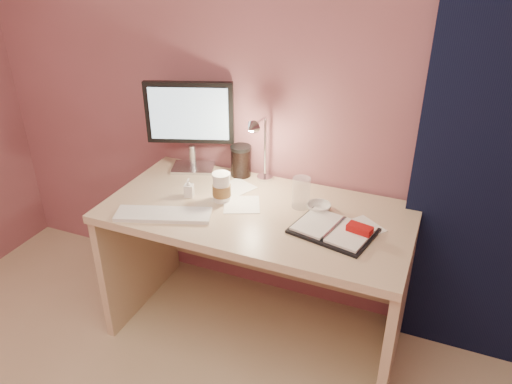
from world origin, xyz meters
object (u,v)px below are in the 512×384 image
at_px(coffee_cup, 222,188).
at_px(dark_jar, 241,162).
at_px(lotion_bottle, 189,188).
at_px(desk, 263,243).
at_px(keyboard, 163,214).
at_px(bowl, 319,207).
at_px(clear_cup, 301,193).
at_px(monitor, 190,118).
at_px(planner, 336,230).
at_px(desk_lamp, 260,145).

relative_size(coffee_cup, dark_jar, 0.96).
bearing_deg(lotion_bottle, desk, 13.07).
height_order(keyboard, bowl, bowl).
xyz_separation_m(clear_cup, lotion_bottle, (-0.52, -0.11, -0.03)).
height_order(monitor, clear_cup, monitor).
bearing_deg(planner, lotion_bottle, -170.80).
bearing_deg(dark_jar, monitor, -173.66).
bearing_deg(monitor, desk_lamp, -26.57).
bearing_deg(desk, keyboard, -141.76).
distance_m(lotion_bottle, desk_lamp, 0.39).
height_order(coffee_cup, dark_jar, dark_jar).
relative_size(desk, desk_lamp, 3.96).
distance_m(coffee_cup, desk_lamp, 0.28).
bearing_deg(coffee_cup, desk_lamp, 60.92).
xyz_separation_m(keyboard, coffee_cup, (0.18, 0.23, 0.06)).
relative_size(monitor, bowl, 4.32).
bearing_deg(clear_cup, lotion_bottle, -167.95).
height_order(planner, lotion_bottle, lotion_bottle).
distance_m(monitor, bowl, 0.81).
distance_m(desk, lotion_bottle, 0.45).
height_order(monitor, keyboard, monitor).
relative_size(coffee_cup, bowl, 1.28).
xyz_separation_m(coffee_cup, dark_jar, (-0.03, 0.28, 0.01)).
relative_size(keyboard, clear_cup, 2.92).
xyz_separation_m(planner, bowl, (-0.12, 0.15, 0.00)).
bearing_deg(bowl, desk, -174.48).
xyz_separation_m(bowl, lotion_bottle, (-0.61, -0.11, 0.03)).
bearing_deg(monitor, planner, -39.83).
bearing_deg(desk_lamp, planner, -25.19).
height_order(clear_cup, lotion_bottle, clear_cup).
height_order(desk, dark_jar, dark_jar).
xyz_separation_m(coffee_cup, clear_cup, (0.36, 0.09, 0.01)).
bearing_deg(clear_cup, coffee_cup, -166.64).
xyz_separation_m(desk, bowl, (0.26, 0.03, 0.24)).
distance_m(planner, lotion_bottle, 0.73).
xyz_separation_m(bowl, dark_jar, (-0.47, 0.20, 0.06)).
distance_m(planner, clear_cup, 0.26).
height_order(bowl, lotion_bottle, lotion_bottle).
xyz_separation_m(monitor, bowl, (0.74, -0.17, -0.27)).
bearing_deg(dark_jar, lotion_bottle, -113.85).
bearing_deg(planner, coffee_cup, -174.28).
distance_m(monitor, clear_cup, 0.71).
bearing_deg(monitor, bowl, -32.48).
distance_m(monitor, lotion_bottle, 0.39).
bearing_deg(lotion_bottle, coffee_cup, 9.06).
bearing_deg(planner, desk, 174.69).
bearing_deg(monitor, desk, -41.77).
xyz_separation_m(keyboard, desk_lamp, (0.29, 0.43, 0.21)).
distance_m(desk, coffee_cup, 0.35).
distance_m(coffee_cup, lotion_bottle, 0.16).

